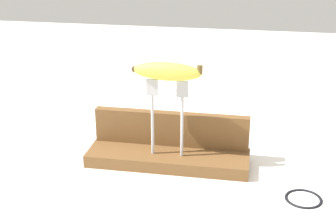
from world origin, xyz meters
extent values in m
plane|color=silver|center=(0.00, 0.00, 0.00)|extent=(3.00, 3.00, 0.00)
cube|color=brown|center=(0.00, 0.00, 0.01)|extent=(0.37, 0.11, 0.03)
cube|color=brown|center=(0.00, 0.04, 0.07)|extent=(0.36, 0.02, 0.08)
cylinder|color=#B2B2B7|center=(-0.03, -0.01, 0.10)|extent=(0.01, 0.01, 0.14)
cube|color=#B2B2B7|center=(-0.03, -0.01, 0.19)|extent=(0.03, 0.01, 0.04)
cylinder|color=#B2B2B7|center=(0.03, -0.01, 0.10)|extent=(0.01, 0.01, 0.14)
cube|color=#B2B2B7|center=(0.03, -0.01, 0.19)|extent=(0.03, 0.01, 0.04)
ellipsoid|color=#DBD147|center=(0.00, -0.01, 0.23)|extent=(0.15, 0.05, 0.04)
cylinder|color=brown|center=(0.07, -0.01, 0.24)|extent=(0.01, 0.01, 0.02)
sphere|color=#3F2D19|center=(-0.07, -0.01, 0.23)|extent=(0.01, 0.01, 0.01)
cylinder|color=#B2B2B7|center=(-0.18, 0.27, 0.00)|extent=(0.13, 0.06, 0.01)
cube|color=#B2B2B7|center=(-0.10, 0.24, 0.00)|extent=(0.04, 0.04, 0.01)
torus|color=black|center=(0.30, -0.10, 0.00)|extent=(0.08, 0.08, 0.01)
camera|label=1|loc=(0.18, -1.00, 0.53)|focal=52.82mm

